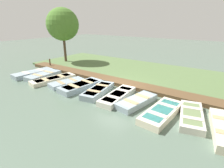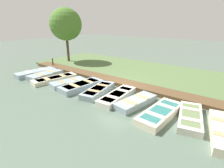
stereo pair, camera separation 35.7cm
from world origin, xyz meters
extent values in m
plane|color=#566B5B|center=(0.00, 0.00, 0.00)|extent=(80.00, 80.00, 0.00)
cube|color=#567042|center=(-5.00, 0.00, 0.08)|extent=(8.00, 24.00, 0.16)
cube|color=brown|center=(-1.12, 0.00, 0.14)|extent=(1.23, 21.49, 0.28)
cube|color=#8C9EA8|center=(1.45, -7.88, 0.19)|extent=(3.51, 1.47, 0.39)
cube|color=#4C709E|center=(1.45, -7.88, 0.37)|extent=(2.88, 1.16, 0.03)
cube|color=beige|center=(2.10, -7.94, 0.40)|extent=(0.44, 1.10, 0.03)
cube|color=beige|center=(0.81, -7.82, 0.40)|extent=(0.44, 1.10, 0.03)
cube|color=#8C9EA8|center=(1.37, -6.49, 0.20)|extent=(3.06, 1.41, 0.40)
cube|color=#6B7F51|center=(1.37, -6.49, 0.39)|extent=(2.51, 1.11, 0.03)
cube|color=tan|center=(1.93, -6.45, 0.42)|extent=(0.37, 1.14, 0.03)
cube|color=tan|center=(0.80, -6.52, 0.42)|extent=(0.37, 1.14, 0.03)
cube|color=beige|center=(1.44, -5.04, 0.15)|extent=(3.72, 1.70, 0.31)
cube|color=beige|center=(1.44, -5.04, 0.30)|extent=(3.05, 1.35, 0.02)
cube|color=tan|center=(2.11, -5.17, 0.32)|extent=(0.53, 1.01, 0.03)
cube|color=tan|center=(0.77, -4.92, 0.32)|extent=(0.53, 1.01, 0.03)
cube|color=#8C9EA8|center=(1.38, -3.45, 0.16)|extent=(2.84, 1.67, 0.31)
cube|color=beige|center=(1.38, -3.45, 0.30)|extent=(2.32, 1.33, 0.02)
cube|color=tan|center=(1.87, -3.56, 0.32)|extent=(0.49, 1.05, 0.03)
cube|color=tan|center=(0.89, -3.34, 0.32)|extent=(0.49, 1.05, 0.03)
cube|color=#8C9EA8|center=(1.35, -2.02, 0.20)|extent=(3.38, 1.60, 0.39)
cube|color=beige|center=(1.35, -2.02, 0.38)|extent=(2.77, 1.26, 0.03)
cube|color=tan|center=(1.96, -2.10, 0.40)|extent=(0.46, 1.16, 0.03)
cube|color=tan|center=(0.73, -1.95, 0.40)|extent=(0.46, 1.16, 0.03)
cube|color=#8C9EA8|center=(1.28, -0.46, 0.19)|extent=(3.23, 1.59, 0.38)
cube|color=#6B7F51|center=(1.28, -0.46, 0.36)|extent=(2.64, 1.26, 0.03)
cube|color=tan|center=(1.86, -0.35, 0.39)|extent=(0.48, 0.99, 0.03)
cube|color=tan|center=(0.70, -0.57, 0.39)|extent=(0.48, 0.99, 0.03)
cube|color=silver|center=(1.25, 1.11, 0.18)|extent=(3.31, 1.22, 0.35)
cube|color=#994C33|center=(1.25, 1.11, 0.34)|extent=(2.71, 0.96, 0.03)
cube|color=beige|center=(1.86, 1.15, 0.36)|extent=(0.39, 0.95, 0.03)
cube|color=beige|center=(0.63, 1.07, 0.36)|extent=(0.39, 0.95, 0.03)
cube|color=#8C9EA8|center=(1.26, 2.46, 0.17)|extent=(2.97, 1.51, 0.35)
cube|color=beige|center=(1.26, 2.46, 0.33)|extent=(2.42, 1.20, 0.03)
cube|color=tan|center=(1.79, 2.37, 0.36)|extent=(0.44, 0.98, 0.03)
cube|color=tan|center=(0.73, 2.55, 0.36)|extent=(0.44, 0.98, 0.03)
cube|color=beige|center=(1.70, 4.14, 0.18)|extent=(3.29, 1.40, 0.36)
cube|color=teal|center=(1.70, 4.14, 0.35)|extent=(2.69, 1.10, 0.03)
cube|color=beige|center=(2.31, 4.09, 0.37)|extent=(0.40, 1.10, 0.03)
cube|color=beige|center=(1.09, 4.18, 0.37)|extent=(0.40, 1.10, 0.03)
cube|color=beige|center=(1.16, 5.47, 0.17)|extent=(3.07, 1.70, 0.34)
cube|color=#6B7F51|center=(1.16, 5.47, 0.33)|extent=(2.51, 1.35, 0.03)
cube|color=beige|center=(1.70, 5.60, 0.36)|extent=(0.51, 1.01, 0.03)
cube|color=beige|center=(0.63, 5.34, 0.36)|extent=(0.51, 1.01, 0.03)
cube|color=beige|center=(1.59, 6.94, 0.20)|extent=(3.36, 1.64, 0.39)
cube|color=tan|center=(0.99, 6.81, 0.41)|extent=(0.50, 0.98, 0.03)
cylinder|color=brown|center=(-1.11, -8.87, 0.45)|extent=(0.14, 0.14, 0.91)
sphere|color=brown|center=(-1.11, -8.87, 0.93)|extent=(0.12, 0.12, 0.12)
cylinder|color=#4C3828|center=(-3.77, -9.53, 1.65)|extent=(0.28, 0.28, 3.31)
sphere|color=#4C7A2D|center=(-3.77, -9.53, 4.28)|extent=(3.54, 3.54, 3.54)
camera|label=1|loc=(9.71, 6.63, 4.64)|focal=28.00mm
camera|label=2|loc=(9.50, 6.92, 4.64)|focal=28.00mm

